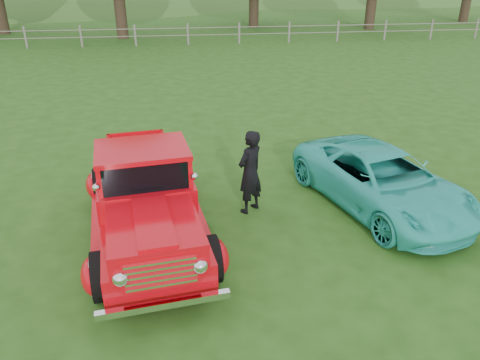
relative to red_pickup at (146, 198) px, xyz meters
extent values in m
plane|color=#244B14|center=(1.44, -1.22, -0.80)|extent=(140.00, 140.00, 0.00)
ellipsoid|color=#2D5B21|center=(-16.56, 56.78, -5.75)|extent=(84.00, 60.00, 18.00)
ellipsoid|color=#2D5B21|center=(21.44, 60.78, -4.65)|extent=(72.00, 52.00, 14.00)
cube|color=gray|center=(1.44, 20.78, -0.25)|extent=(48.00, 0.04, 0.04)
cube|color=gray|center=(1.44, 20.78, 0.15)|extent=(48.00, 0.04, 0.04)
cylinder|color=#2E2217|center=(6.44, 27.78, 1.07)|extent=(0.70, 0.70, 3.74)
cylinder|color=black|center=(-0.63, -1.61, -0.42)|extent=(0.34, 0.78, 0.76)
cylinder|color=black|center=(1.02, -1.39, -0.42)|extent=(0.34, 0.78, 0.76)
cylinder|color=black|center=(-1.03, 1.47, -0.42)|extent=(0.34, 0.78, 0.76)
cylinder|color=black|center=(0.62, 1.68, -0.42)|extent=(0.34, 0.78, 0.76)
cube|color=red|center=(0.00, 0.04, -0.22)|extent=(2.14, 4.77, 0.44)
ellipsoid|color=red|center=(-0.70, -1.62, -0.38)|extent=(0.51, 0.80, 0.54)
ellipsoid|color=red|center=(1.09, -1.38, -0.38)|extent=(0.51, 0.80, 0.54)
ellipsoid|color=red|center=(-1.10, 1.46, -0.38)|extent=(0.51, 0.80, 0.54)
ellipsoid|color=red|center=(0.69, 1.69, -0.38)|extent=(0.51, 0.80, 0.54)
cube|color=red|center=(0.20, -1.50, 0.17)|extent=(1.53, 1.76, 0.42)
cube|color=red|center=(0.01, -0.06, 0.19)|extent=(1.76, 1.55, 0.44)
cube|color=black|center=(0.01, -0.06, 0.66)|extent=(1.58, 1.30, 0.50)
cube|color=red|center=(0.01, -0.06, 0.94)|extent=(1.67, 1.41, 0.08)
cube|color=red|center=(-0.18, 1.38, 0.15)|extent=(1.42, 2.09, 0.45)
cube|color=white|center=(0.30, -2.30, 0.05)|extent=(1.07, 0.24, 0.50)
cube|color=white|center=(0.32, -2.40, -0.38)|extent=(1.80, 0.33, 0.10)
cube|color=white|center=(-0.32, 2.44, -0.38)|extent=(1.71, 0.32, 0.10)
imported|color=#31C6B7|center=(4.61, 0.56, -0.21)|extent=(3.07, 4.61, 1.17)
imported|color=black|center=(1.96, 0.74, 0.05)|extent=(0.73, 0.71, 1.69)
camera|label=1|loc=(0.66, -7.42, 3.82)|focal=35.00mm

